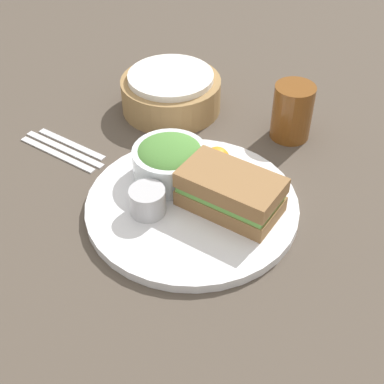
# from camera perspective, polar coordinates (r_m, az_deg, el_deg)

# --- Properties ---
(ground_plane) EXTENTS (4.00, 4.00, 0.00)m
(ground_plane) POSITION_cam_1_polar(r_m,az_deg,el_deg) (0.83, -0.00, -1.81)
(ground_plane) COLOR #4C4238
(plate) EXTENTS (0.33, 0.33, 0.02)m
(plate) POSITION_cam_1_polar(r_m,az_deg,el_deg) (0.82, -0.00, -1.43)
(plate) COLOR silver
(plate) RESTS_ON ground_plane
(sandwich) EXTENTS (0.16, 0.11, 0.06)m
(sandwich) POSITION_cam_1_polar(r_m,az_deg,el_deg) (0.79, 4.12, 0.00)
(sandwich) COLOR olive
(sandwich) RESTS_ON plate
(salad_bowl) EXTENTS (0.12, 0.12, 0.06)m
(salad_bowl) POSITION_cam_1_polar(r_m,az_deg,el_deg) (0.85, -2.38, 3.46)
(salad_bowl) COLOR white
(salad_bowl) RESTS_ON plate
(dressing_cup) EXTENTS (0.05, 0.05, 0.04)m
(dressing_cup) POSITION_cam_1_polar(r_m,az_deg,el_deg) (0.79, -4.76, -0.96)
(dressing_cup) COLOR #B7B7BC
(dressing_cup) RESTS_ON plate
(orange_wedge) EXTENTS (0.04, 0.04, 0.04)m
(orange_wedge) POSITION_cam_1_polar(r_m,az_deg,el_deg) (0.86, 2.67, 3.47)
(orange_wedge) COLOR orange
(orange_wedge) RESTS_ON plate
(drink_glass) EXTENTS (0.07, 0.07, 0.10)m
(drink_glass) POSITION_cam_1_polar(r_m,az_deg,el_deg) (0.97, 10.64, 8.41)
(drink_glass) COLOR brown
(drink_glass) RESTS_ON ground_plane
(bread_basket) EXTENTS (0.19, 0.19, 0.07)m
(bread_basket) POSITION_cam_1_polar(r_m,az_deg,el_deg) (1.04, -2.25, 10.59)
(bread_basket) COLOR #997547
(bread_basket) RESTS_ON ground_plane
(fork) EXTENTS (0.17, 0.05, 0.01)m
(fork) POSITION_cam_1_polar(r_m,az_deg,el_deg) (0.96, -14.22, 3.98)
(fork) COLOR silver
(fork) RESTS_ON ground_plane
(knife) EXTENTS (0.17, 0.05, 0.01)m
(knife) POSITION_cam_1_polar(r_m,az_deg,el_deg) (0.97, -13.48, 4.53)
(knife) COLOR silver
(knife) RESTS_ON ground_plane
(spoon) EXTENTS (0.15, 0.05, 0.01)m
(spoon) POSITION_cam_1_polar(r_m,az_deg,el_deg) (0.98, -12.75, 5.07)
(spoon) COLOR silver
(spoon) RESTS_ON ground_plane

